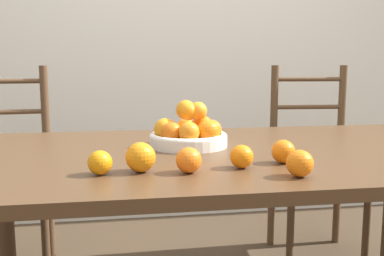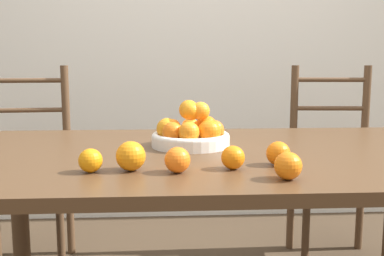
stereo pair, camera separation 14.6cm
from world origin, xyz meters
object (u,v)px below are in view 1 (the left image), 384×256
Objects in this scene: orange_loose_5 at (141,157)px; chair_left at (4,178)px; orange_loose_2 at (189,160)px; orange_loose_0 at (242,157)px; orange_loose_4 at (100,163)px; chair_right at (315,166)px; orange_loose_1 at (300,163)px; fruit_bowl at (189,133)px; orange_loose_3 at (283,152)px.

chair_left is at bearing 120.65° from orange_loose_5.
orange_loose_2 is 0.07× the size of chair_left.
orange_loose_0 is 0.15m from orange_loose_2.
orange_loose_5 reaches higher than orange_loose_4.
orange_loose_1 is at bearing -111.91° from chair_right.
fruit_bowl is at bearing 61.73° from orange_loose_5.
orange_loose_4 is at bearing 168.47° from orange_loose_1.
fruit_bowl is 3.92× the size of orange_loose_2.
orange_loose_0 is at bearing 136.28° from orange_loose_1.
fruit_bowl is 0.27× the size of chair_left.
orange_loose_1 is at bearing -11.53° from orange_loose_4.
orange_loose_2 is at bearing -168.89° from orange_loose_0.
orange_loose_4 is (-0.50, 0.10, -0.00)m from orange_loose_1.
fruit_bowl is at bearing 127.24° from orange_loose_3.
fruit_bowl reaches higher than orange_loose_3.
orange_loose_2 is 1.08× the size of orange_loose_4.
orange_loose_0 is at bearing -74.64° from fruit_bowl.
fruit_bowl reaches higher than orange_loose_0.
orange_loose_5 reaches higher than orange_loose_1.
chair_left is (-0.49, 1.02, -0.29)m from orange_loose_4.
orange_loose_5 is at bearing 166.60° from orange_loose_2.
orange_loose_3 is 0.07× the size of chair_left.
orange_loose_4 is at bearing -174.21° from orange_loose_3.
orange_loose_2 is 0.86× the size of orange_loose_5.
chair_right is at bearing 43.93° from orange_loose_4.
orange_loose_3 is at bearing 5.79° from orange_loose_4.
orange_loose_3 is 0.07× the size of chair_right.
chair_left reaches higher than orange_loose_5.
chair_right is at bearing 63.46° from orange_loose_1.
orange_loose_1 is 0.51m from orange_loose_4.
chair_left is at bearing 131.46° from orange_loose_1.
orange_loose_5 reaches higher than orange_loose_2.
fruit_bowl is 3.95× the size of orange_loose_3.
orange_loose_1 reaches higher than orange_loose_2.
fruit_bowl is at bearing -45.80° from chair_left.
orange_loose_2 is at bearing -98.99° from fruit_bowl.
orange_loose_5 is at bearing -128.82° from chair_right.
chair_left is at bearing 139.31° from fruit_bowl.
orange_loose_2 is at bearing -13.40° from orange_loose_5.
chair_left reaches higher than orange_loose_2.
orange_loose_3 is at bearing -114.80° from chair_right.
orange_loose_5 is 1.42m from chair_right.
orange_loose_4 is 0.80× the size of orange_loose_5.
orange_loose_2 is at bearing -60.31° from chair_left.
chair_right reaches higher than orange_loose_0.
chair_left reaches higher than orange_loose_4.
orange_loose_0 is at bearing 0.04° from orange_loose_5.
orange_loose_2 is at bearing -166.38° from orange_loose_3.
orange_loose_2 is 0.29m from orange_loose_3.
orange_loose_3 is at bearing 5.53° from orange_loose_5.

